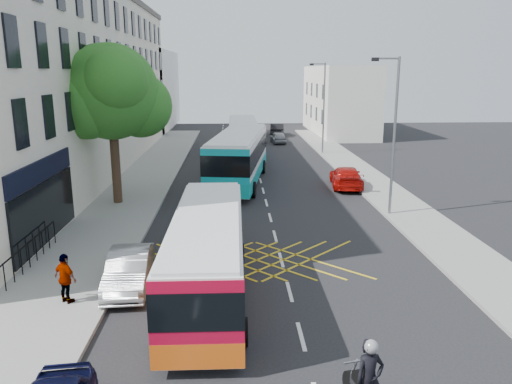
{
  "coord_description": "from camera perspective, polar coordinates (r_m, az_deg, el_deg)",
  "views": [
    {
      "loc": [
        -1.92,
        -12.91,
        7.46
      ],
      "look_at": [
        -0.9,
        8.65,
        2.2
      ],
      "focal_mm": 35.0,
      "sensor_mm": 36.0,
      "label": 1
    }
  ],
  "objects": [
    {
      "name": "ground",
      "position": [
        15.04,
        5.19,
        -16.11
      ],
      "size": [
        120.0,
        120.0,
        0.0
      ],
      "primitive_type": "plane",
      "color": "black",
      "rests_on": "ground"
    },
    {
      "name": "pavement_left",
      "position": [
        29.62,
        -15.46,
        -1.25
      ],
      "size": [
        5.0,
        70.0,
        0.15
      ],
      "primitive_type": "cube",
      "color": "gray",
      "rests_on": "ground"
    },
    {
      "name": "pavement_right",
      "position": [
        30.37,
        15.45,
        -0.89
      ],
      "size": [
        3.0,
        70.0,
        0.15
      ],
      "primitive_type": "cube",
      "color": "gray",
      "rests_on": "ground"
    },
    {
      "name": "terrace_main",
      "position": [
        39.31,
        -21.06,
        11.78
      ],
      "size": [
        8.3,
        45.0,
        13.5
      ],
      "color": "beige",
      "rests_on": "ground"
    },
    {
      "name": "terrace_far",
      "position": [
        69.02,
        -13.04,
        11.31
      ],
      "size": [
        8.0,
        20.0,
        10.0
      ],
      "primitive_type": "cube",
      "color": "silver",
      "rests_on": "ground"
    },
    {
      "name": "building_right",
      "position": [
        62.36,
        9.41,
        10.33
      ],
      "size": [
        6.0,
        18.0,
        8.0
      ],
      "primitive_type": "cube",
      "color": "silver",
      "rests_on": "ground"
    },
    {
      "name": "street_tree",
      "position": [
        28.67,
        -16.29,
        10.82
      ],
      "size": [
        6.3,
        5.7,
        8.8
      ],
      "color": "#382619",
      "rests_on": "pavement_left"
    },
    {
      "name": "lamp_near",
      "position": [
        26.36,
        15.36,
        7.02
      ],
      "size": [
        1.45,
        0.15,
        8.0
      ],
      "color": "slate",
      "rests_on": "pavement_right"
    },
    {
      "name": "lamp_far",
      "position": [
        45.73,
        7.64,
        10.01
      ],
      "size": [
        1.45,
        0.15,
        8.0
      ],
      "color": "slate",
      "rests_on": "pavement_right"
    },
    {
      "name": "railings",
      "position": [
        20.92,
        -24.53,
        -6.39
      ],
      "size": [
        0.08,
        5.6,
        1.14
      ],
      "primitive_type": null,
      "color": "black",
      "rests_on": "pavement_left"
    },
    {
      "name": "bus_near",
      "position": [
        16.97,
        -5.53,
        -6.98
      ],
      "size": [
        2.57,
        10.05,
        2.82
      ],
      "rotation": [
        0.0,
        0.0,
        -0.01
      ],
      "color": "silver",
      "rests_on": "ground"
    },
    {
      "name": "bus_mid",
      "position": [
        33.84,
        -1.97,
        4.05
      ],
      "size": [
        4.5,
        12.42,
        3.42
      ],
      "rotation": [
        0.0,
        0.0,
        -0.14
      ],
      "color": "silver",
      "rests_on": "ground"
    },
    {
      "name": "bus_far",
      "position": [
        45.79,
        -1.47,
        6.38
      ],
      "size": [
        2.79,
        11.07,
        3.11
      ],
      "rotation": [
        0.0,
        0.0,
        0.0
      ],
      "color": "silver",
      "rests_on": "ground"
    },
    {
      "name": "motorbike",
      "position": [
        11.75,
        12.74,
        -20.52
      ],
      "size": [
        0.81,
        2.17,
        1.95
      ],
      "rotation": [
        0.0,
        0.0,
        0.23
      ],
      "color": "black",
      "rests_on": "ground"
    },
    {
      "name": "parked_car_silver",
      "position": [
        18.27,
        -14.29,
        -8.59
      ],
      "size": [
        1.65,
        4.11,
        1.33
      ],
      "primitive_type": "imported",
      "rotation": [
        0.0,
        0.0,
        0.06
      ],
      "color": "#9C9EA3",
      "rests_on": "ground"
    },
    {
      "name": "red_hatchback",
      "position": [
        33.22,
        10.26,
        1.7
      ],
      "size": [
        2.44,
        4.89,
        1.37
      ],
      "primitive_type": "imported",
      "rotation": [
        0.0,
        0.0,
        3.03
      ],
      "color": "#AA0C07",
      "rests_on": "ground"
    },
    {
      "name": "distant_car_grey",
      "position": [
        55.51,
        -0.04,
        6.58
      ],
      "size": [
        2.27,
        4.38,
        1.18
      ],
      "primitive_type": "imported",
      "rotation": [
        0.0,
        0.0,
        -0.07
      ],
      "color": "#46484F",
      "rests_on": "ground"
    },
    {
      "name": "distant_car_silver",
      "position": [
        53.09,
        2.54,
        6.26
      ],
      "size": [
        1.7,
        3.64,
        1.21
      ],
      "primitive_type": "imported",
      "rotation": [
        0.0,
        0.0,
        3.22
      ],
      "color": "#9A9BA1",
      "rests_on": "ground"
    },
    {
      "name": "distant_car_dark",
      "position": [
        59.41,
        2.41,
        7.17
      ],
      "size": [
        1.91,
        4.52,
        1.45
      ],
      "primitive_type": "imported",
      "rotation": [
        0.0,
        0.0,
        3.06
      ],
      "color": "black",
      "rests_on": "ground"
    },
    {
      "name": "pedestrian_far",
      "position": [
        17.33,
        -20.94,
        -9.22
      ],
      "size": [
        1.03,
        0.88,
        1.66
      ],
      "primitive_type": "imported",
      "rotation": [
        0.0,
        0.0,
        2.55
      ],
      "color": "gray",
      "rests_on": "pavement_left"
    }
  ]
}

